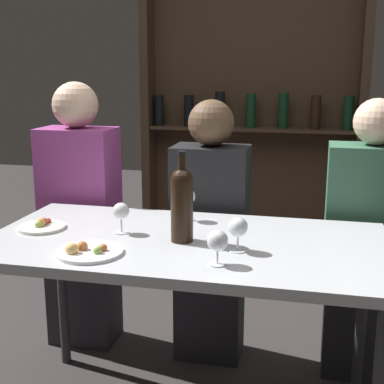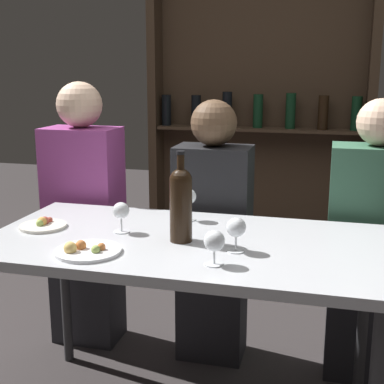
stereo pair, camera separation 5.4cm
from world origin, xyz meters
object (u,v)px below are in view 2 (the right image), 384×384
(wine_glass_1, at_px, (188,198))
(seated_person_center, at_px, (213,238))
(wine_glass_3, at_px, (236,228))
(seated_person_right, at_px, (370,251))
(food_plate_0, at_px, (86,250))
(seated_person_left, at_px, (85,221))
(wine_bottle, at_px, (181,201))
(wine_glass_0, at_px, (214,242))
(food_plate_1, at_px, (43,225))
(wine_glass_2, at_px, (121,212))

(wine_glass_1, xyz_separation_m, seated_person_center, (0.04, 0.30, -0.26))
(wine_glass_3, bearing_deg, seated_person_right, 52.31)
(wine_glass_3, height_order, seated_person_right, seated_person_right)
(food_plate_0, bearing_deg, seated_person_center, 71.01)
(wine_glass_1, xyz_separation_m, seated_person_left, (-0.61, 0.30, -0.23))
(wine_bottle, bearing_deg, wine_glass_0, -50.85)
(wine_glass_0, distance_m, food_plate_0, 0.44)
(food_plate_1, height_order, seated_person_right, seated_person_right)
(food_plate_1, distance_m, seated_person_left, 0.57)
(wine_bottle, relative_size, seated_person_right, 0.26)
(wine_glass_2, bearing_deg, wine_glass_1, 47.94)
(wine_bottle, xyz_separation_m, seated_person_right, (0.69, 0.56, -0.32))
(wine_glass_0, height_order, seated_person_left, seated_person_left)
(wine_glass_2, xyz_separation_m, food_plate_0, (-0.03, -0.25, -0.07))
(wine_glass_2, xyz_separation_m, seated_person_center, (0.24, 0.52, -0.25))
(food_plate_0, bearing_deg, food_plate_1, 142.46)
(seated_person_right, bearing_deg, wine_bottle, -140.83)
(food_plate_1, bearing_deg, seated_person_left, 99.36)
(wine_glass_0, distance_m, wine_glass_3, 0.15)
(seated_person_right, bearing_deg, seated_person_left, 180.00)
(wine_bottle, distance_m, seated_person_center, 0.65)
(seated_person_center, distance_m, seated_person_right, 0.70)
(wine_glass_2, bearing_deg, wine_glass_3, -13.00)
(wine_glass_0, bearing_deg, wine_glass_3, 72.71)
(food_plate_1, xyz_separation_m, seated_person_left, (-0.09, 0.54, -0.14))
(wine_bottle, height_order, wine_glass_2, wine_bottle)
(wine_glass_2, xyz_separation_m, seated_person_right, (0.94, 0.52, -0.25))
(wine_glass_2, distance_m, seated_person_right, 1.10)
(wine_glass_3, bearing_deg, food_plate_1, 173.93)
(wine_bottle, height_order, seated_person_right, seated_person_right)
(wine_glass_2, height_order, food_plate_1, wine_glass_2)
(wine_glass_1, distance_m, food_plate_1, 0.58)
(wine_glass_1, height_order, wine_glass_3, wine_glass_1)
(wine_glass_0, xyz_separation_m, seated_person_center, (-0.17, 0.77, -0.25))
(wine_glass_0, bearing_deg, food_plate_1, 162.98)
(seated_person_right, bearing_deg, food_plate_1, -156.57)
(wine_glass_2, relative_size, wine_glass_3, 0.98)
(wine_glass_1, xyz_separation_m, food_plate_1, (-0.52, -0.25, -0.08))
(wine_glass_2, bearing_deg, food_plate_0, -96.08)
(seated_person_left, bearing_deg, wine_glass_1, -26.13)
(seated_person_left, bearing_deg, seated_person_center, 0.00)
(wine_glass_0, relative_size, food_plate_0, 0.51)
(wine_glass_1, relative_size, food_plate_1, 0.73)
(wine_bottle, xyz_separation_m, seated_person_center, (-0.01, 0.56, -0.32))
(wine_glass_2, height_order, food_plate_0, wine_glass_2)
(wine_bottle, distance_m, food_plate_0, 0.37)
(seated_person_center, bearing_deg, wine_glass_1, -97.11)
(wine_glass_0, bearing_deg, wine_glass_2, 149.07)
(wine_glass_0, xyz_separation_m, seated_person_right, (0.53, 0.77, -0.25))
(wine_glass_0, height_order, wine_glass_1, wine_glass_1)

